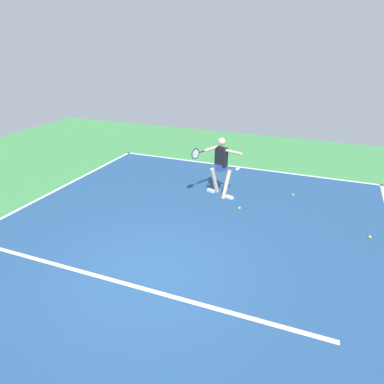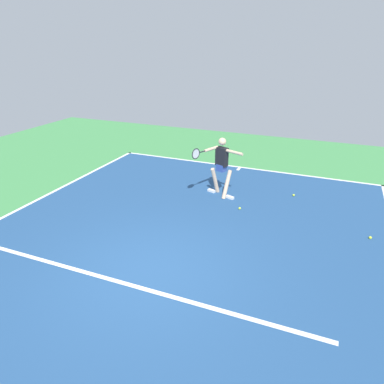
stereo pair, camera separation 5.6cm
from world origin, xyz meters
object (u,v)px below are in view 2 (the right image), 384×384
object	(u,v)px
tennis_ball_by_baseline	(370,238)
tennis_ball_near_player	(294,195)
tennis_ball_near_service_line	(240,208)
tennis_player	(221,163)

from	to	relation	value
tennis_ball_by_baseline	tennis_ball_near_player	world-z (taller)	same
tennis_ball_near_service_line	tennis_ball_near_player	world-z (taller)	same
tennis_ball_by_baseline	tennis_ball_near_player	bearing A→B (deg)	-42.67
tennis_player	tennis_ball_by_baseline	xyz separation A→B (m)	(-3.95, 1.02, -0.95)
tennis_player	tennis_ball_near_player	size ratio (longest dim) A/B	26.26
tennis_ball_near_service_line	tennis_ball_near_player	size ratio (longest dim) A/B	1.00
tennis_player	tennis_ball_near_service_line	world-z (taller)	tennis_player
tennis_player	tennis_ball_near_player	bearing A→B (deg)	-137.70
tennis_ball_near_service_line	tennis_ball_by_baseline	size ratio (longest dim) A/B	1.00
tennis_player	tennis_ball_near_service_line	size ratio (longest dim) A/B	26.26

